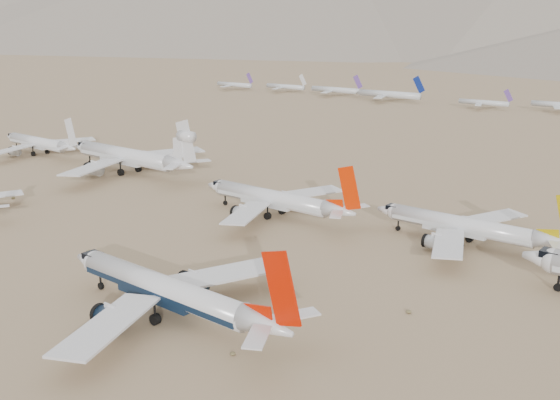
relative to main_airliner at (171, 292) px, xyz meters
name	(u,v)px	position (x,y,z in m)	size (l,w,h in m)	color
ground	(122,314)	(-8.30, -4.10, -4.85)	(7000.00, 7000.00, 0.00)	#8B7251
main_airliner	(171,292)	(0.00, 0.00, 0.00)	(50.00, 48.84, 17.65)	silver
row2_gold_tail	(468,227)	(23.75, 66.15, -0.47)	(44.02, 43.05, 15.67)	silver
row2_orange_tail	(277,200)	(-23.45, 56.54, -0.19)	(46.59, 45.58, 16.62)	silver
row2_white_trijet	(132,157)	(-92.19, 64.54, 1.17)	(58.73, 57.40, 20.81)	silver
row2_white_twin	(40,143)	(-146.37, 63.43, -0.26)	(45.69, 44.70, 16.32)	silver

